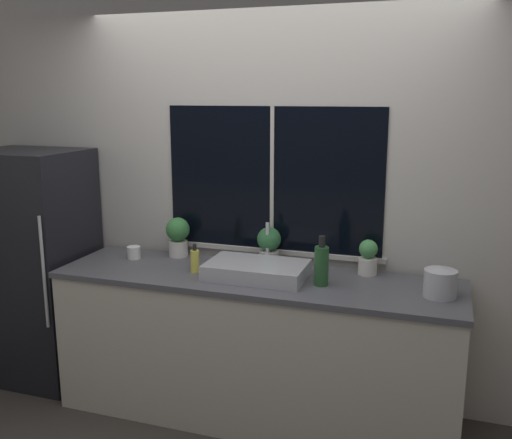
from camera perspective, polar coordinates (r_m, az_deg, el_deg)
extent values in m
cube|color=#BCB7AD|center=(3.70, 1.80, 2.55)|extent=(8.00, 0.06, 2.70)
cube|color=black|center=(3.65, 1.64, 4.05)|extent=(1.42, 0.01, 0.92)
cube|color=#BCB7AD|center=(3.64, 1.62, 4.03)|extent=(0.02, 0.01, 0.92)
cube|color=#BCB7AD|center=(3.74, 1.57, -3.17)|extent=(1.48, 0.04, 0.03)
cube|color=#BCB7AD|center=(5.46, -19.39, 5.06)|extent=(0.06, 7.00, 2.70)
cube|color=beige|center=(3.62, -0.13, -12.86)|extent=(2.43, 0.64, 0.88)
cube|color=#4C4C51|center=(3.45, -0.14, -5.97)|extent=(2.45, 0.67, 0.03)
cube|color=black|center=(4.29, -21.29, -4.34)|extent=(0.74, 0.61, 1.62)
cylinder|color=silver|center=(3.83, -20.46, -5.00)|extent=(0.02, 0.02, 0.73)
cube|color=#ADADB2|center=(3.41, 0.07, -5.07)|extent=(0.59, 0.37, 0.09)
cylinder|color=#B7B7BC|center=(3.61, 1.14, -4.55)|extent=(0.04, 0.04, 0.03)
cylinder|color=#B7B7BC|center=(3.57, 1.15, -2.34)|extent=(0.02, 0.02, 0.26)
cylinder|color=silver|center=(3.88, -7.77, -2.89)|extent=(0.13, 0.13, 0.11)
sphere|color=#387A3D|center=(3.85, -7.83, -0.99)|extent=(0.16, 0.16, 0.16)
cylinder|color=silver|center=(3.65, 1.30, -3.85)|extent=(0.13, 0.13, 0.09)
sphere|color=#2D6638|center=(3.62, 1.31, -1.97)|extent=(0.15, 0.15, 0.15)
cylinder|color=silver|center=(3.52, 11.10, -4.60)|extent=(0.11, 0.11, 0.10)
sphere|color=#478E4C|center=(3.49, 11.17, -2.90)|extent=(0.11, 0.11, 0.11)
cylinder|color=#DBD14C|center=(3.52, -6.13, -4.17)|extent=(0.05, 0.05, 0.14)
cylinder|color=black|center=(3.49, -6.17, -2.78)|extent=(0.02, 0.02, 0.04)
cylinder|color=#235128|center=(3.28, 6.56, -4.64)|extent=(0.08, 0.08, 0.23)
cylinder|color=black|center=(3.24, 6.62, -2.19)|extent=(0.04, 0.04, 0.06)
cylinder|color=white|center=(3.88, -12.11, -3.25)|extent=(0.09, 0.09, 0.08)
cylinder|color=#38844C|center=(3.42, 18.01, -5.71)|extent=(0.07, 0.07, 0.08)
cylinder|color=#B2B2B7|center=(3.23, 17.95, -6.11)|extent=(0.18, 0.18, 0.15)
cone|color=#B2B2B7|center=(3.21, 18.04, -4.70)|extent=(0.15, 0.15, 0.02)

